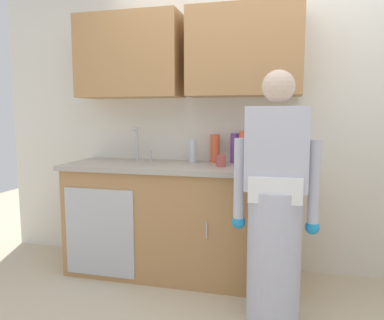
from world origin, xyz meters
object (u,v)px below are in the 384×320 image
at_px(bottle_soap, 242,148).
at_px(bottle_cleaner_spray, 235,148).
at_px(sink, 135,165).
at_px(bottle_water_tall, 215,148).
at_px(bottle_water_short, 193,151).
at_px(bottle_dish_liquid, 261,149).
at_px(cup_by_sink, 221,161).
at_px(knife_on_counter, 296,172).
at_px(person_at_sink, 275,219).

height_order(bottle_soap, bottle_cleaner_spray, bottle_soap).
xyz_separation_m(sink, bottle_water_tall, (0.66, 0.21, 0.14)).
xyz_separation_m(bottle_water_short, bottle_water_tall, (0.18, 0.06, 0.02)).
relative_size(bottle_dish_liquid, bottle_water_short, 1.33).
relative_size(cup_by_sink, knife_on_counter, 0.39).
distance_m(bottle_water_tall, knife_on_counter, 0.79).
bearing_deg(bottle_soap, bottle_water_tall, 163.50).
xyz_separation_m(bottle_dish_liquid, cup_by_sink, (-0.29, -0.25, -0.08)).
xyz_separation_m(person_at_sink, bottle_cleaner_spray, (-0.36, 0.80, 0.37)).
bearing_deg(person_at_sink, cup_by_sink, 129.54).
bearing_deg(bottle_water_short, bottle_cleaner_spray, 10.88).
xyz_separation_m(bottle_soap, bottle_water_short, (-0.43, 0.01, -0.04)).
xyz_separation_m(bottle_water_tall, cup_by_sink, (0.10, -0.26, -0.07)).
distance_m(cup_by_sink, knife_on_counter, 0.59).
height_order(bottle_soap, bottle_water_tall, bottle_soap).
height_order(bottle_water_short, cup_by_sink, bottle_water_short).
bearing_deg(bottle_cleaner_spray, bottle_water_tall, -177.82).
bearing_deg(bottle_cleaner_spray, person_at_sink, -65.65).
relative_size(sink, bottle_cleaner_spray, 1.97).
height_order(sink, bottle_cleaner_spray, sink).
bearing_deg(cup_by_sink, knife_on_counter, -14.28).
xyz_separation_m(bottle_cleaner_spray, bottle_water_short, (-0.36, -0.07, -0.03)).
xyz_separation_m(bottle_cleaner_spray, bottle_water_tall, (-0.17, -0.01, -0.01)).
bearing_deg(person_at_sink, sink, 154.00).
xyz_separation_m(sink, bottle_dish_liquid, (1.05, 0.20, 0.14)).
relative_size(bottle_cleaner_spray, bottle_water_tall, 1.05).
distance_m(bottle_water_short, cup_by_sink, 0.35).
xyz_separation_m(sink, knife_on_counter, (1.33, -0.20, 0.02)).
height_order(sink, person_at_sink, person_at_sink).
height_order(bottle_water_tall, knife_on_counter, bottle_water_tall).
height_order(person_at_sink, cup_by_sink, person_at_sink).
bearing_deg(bottle_dish_liquid, bottle_soap, -156.56).
distance_m(bottle_dish_liquid, knife_on_counter, 0.50).
distance_m(bottle_cleaner_spray, bottle_water_tall, 0.17).
bearing_deg(sink, bottle_water_short, 17.43).
distance_m(sink, cup_by_sink, 0.76).
bearing_deg(bottle_soap, sink, -171.30).
xyz_separation_m(person_at_sink, cup_by_sink, (-0.44, 0.53, 0.29)).
xyz_separation_m(bottle_soap, bottle_cleaner_spray, (-0.07, 0.08, -0.01)).
distance_m(bottle_cleaner_spray, cup_by_sink, 0.29).
bearing_deg(knife_on_counter, sink, -134.63).
distance_m(bottle_water_short, bottle_water_tall, 0.20).
height_order(person_at_sink, knife_on_counter, person_at_sink).
relative_size(person_at_sink, bottle_dish_liquid, 6.28).
height_order(bottle_soap, cup_by_sink, bottle_soap).
distance_m(sink, bottle_water_short, 0.51).
relative_size(bottle_dish_liquid, bottle_cleaner_spray, 1.02).
bearing_deg(person_at_sink, bottle_cleaner_spray, 114.35).
height_order(bottle_soap, knife_on_counter, bottle_soap).
bearing_deg(bottle_dish_liquid, knife_on_counter, -55.26).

